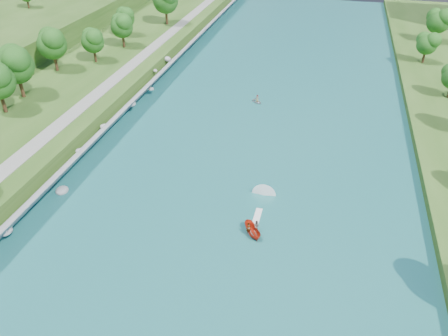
# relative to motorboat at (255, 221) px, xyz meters

# --- Properties ---
(ground) EXTENTS (260.00, 260.00, 0.00)m
(ground) POSITION_rel_motorboat_xyz_m (-4.66, -4.36, -0.69)
(ground) COLOR #2D5119
(ground) RESTS_ON ground
(river_water) EXTENTS (55.00, 240.00, 0.10)m
(river_water) POSITION_rel_motorboat_xyz_m (-4.66, 15.64, -0.64)
(river_water) COLOR #1A5E63
(river_water) RESTS_ON ground
(ridge_west) EXTENTS (60.00, 120.00, 9.00)m
(ridge_west) POSITION_rel_motorboat_xyz_m (-87.16, 90.64, 3.81)
(ridge_west) COLOR #2D5119
(ridge_west) RESTS_ON ground
(riprap_bank) EXTENTS (4.36, 236.00, 4.18)m
(riprap_bank) POSITION_rel_motorboat_xyz_m (-30.51, 14.57, 1.11)
(riprap_bank) COLOR slate
(riprap_bank) RESTS_ON ground
(riverside_path) EXTENTS (3.00, 200.00, 0.10)m
(riverside_path) POSITION_rel_motorboat_xyz_m (-37.16, 15.64, 2.86)
(riverside_path) COLOR gray
(riverside_path) RESTS_ON berm_west
(motorboat) EXTENTS (3.60, 18.67, 2.07)m
(motorboat) POSITION_rel_motorboat_xyz_m (0.00, 0.00, 0.00)
(motorboat) COLOR red
(motorboat) RESTS_ON river_water
(raft) EXTENTS (3.21, 3.15, 1.71)m
(raft) POSITION_rel_motorboat_xyz_m (-6.91, 37.93, -0.21)
(raft) COLOR #95979E
(raft) RESTS_ON river_water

